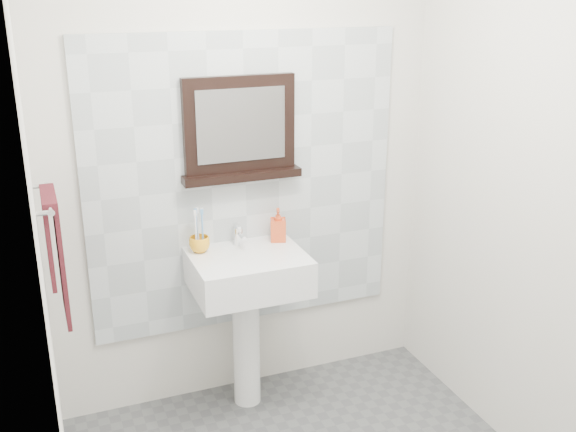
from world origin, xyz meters
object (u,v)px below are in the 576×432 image
(soap_dispenser, at_px, (278,225))
(hand_towel, at_px, (55,247))
(framed_mirror, at_px, (240,131))
(toothbrush_cup, at_px, (200,244))
(pedestal_sink, at_px, (248,288))

(soap_dispenser, distance_m, hand_towel, 1.12)
(framed_mirror, xyz_separation_m, hand_towel, (-0.91, -0.34, -0.35))
(toothbrush_cup, relative_size, soap_dispenser, 0.59)
(toothbrush_cup, distance_m, soap_dispenser, 0.41)
(soap_dispenser, relative_size, framed_mirror, 0.29)
(pedestal_sink, relative_size, framed_mirror, 1.61)
(framed_mirror, relative_size, hand_towel, 1.08)
(toothbrush_cup, distance_m, framed_mirror, 0.59)
(toothbrush_cup, height_order, framed_mirror, framed_mirror)
(pedestal_sink, bearing_deg, hand_towel, -170.08)
(soap_dispenser, distance_m, framed_mirror, 0.52)
(toothbrush_cup, height_order, soap_dispenser, soap_dispenser)
(pedestal_sink, height_order, hand_towel, hand_towel)
(pedestal_sink, bearing_deg, soap_dispenser, 29.74)
(toothbrush_cup, bearing_deg, soap_dispenser, 0.57)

